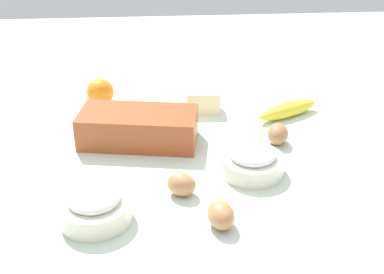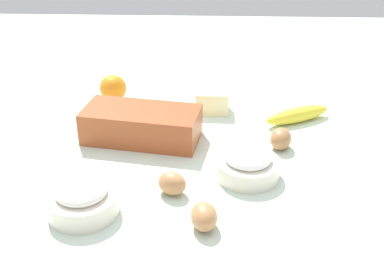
{
  "view_description": "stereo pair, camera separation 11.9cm",
  "coord_description": "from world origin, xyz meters",
  "px_view_note": "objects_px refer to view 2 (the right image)",
  "views": [
    {
      "loc": [
        0.08,
        1.04,
        0.61
      ],
      "look_at": [
        0.0,
        0.0,
        0.04
      ],
      "focal_mm": 47.65,
      "sensor_mm": 36.0,
      "label": 1
    },
    {
      "loc": [
        -0.04,
        1.04,
        0.61
      ],
      "look_at": [
        0.0,
        0.0,
        0.04
      ],
      "focal_mm": 47.65,
      "sensor_mm": 36.0,
      "label": 2
    }
  ],
  "objects_px": {
    "egg_beside_bowl": "(204,217)",
    "sugar_bowl": "(248,164)",
    "banana": "(297,115)",
    "butter_block": "(212,101)",
    "egg_near_butter": "(172,183)",
    "flour_bowl": "(82,199)",
    "egg_loose": "(281,139)",
    "orange_fruit": "(113,88)",
    "loaf_pan": "(141,124)"
  },
  "relations": [
    {
      "from": "orange_fruit",
      "to": "egg_loose",
      "type": "height_order",
      "value": "orange_fruit"
    },
    {
      "from": "flour_bowl",
      "to": "butter_block",
      "type": "relative_size",
      "value": 1.55
    },
    {
      "from": "banana",
      "to": "orange_fruit",
      "type": "bearing_deg",
      "value": -12.93
    },
    {
      "from": "loaf_pan",
      "to": "banana",
      "type": "height_order",
      "value": "loaf_pan"
    },
    {
      "from": "egg_near_butter",
      "to": "banana",
      "type": "bearing_deg",
      "value": -131.75
    },
    {
      "from": "sugar_bowl",
      "to": "egg_beside_bowl",
      "type": "xyz_separation_m",
      "value": [
        0.09,
        0.18,
        -0.01
      ]
    },
    {
      "from": "loaf_pan",
      "to": "egg_near_butter",
      "type": "height_order",
      "value": "loaf_pan"
    },
    {
      "from": "loaf_pan",
      "to": "orange_fruit",
      "type": "height_order",
      "value": "loaf_pan"
    },
    {
      "from": "sugar_bowl",
      "to": "egg_beside_bowl",
      "type": "relative_size",
      "value": 2.07
    },
    {
      "from": "loaf_pan",
      "to": "butter_block",
      "type": "bearing_deg",
      "value": -126.98
    },
    {
      "from": "butter_block",
      "to": "banana",
      "type": "bearing_deg",
      "value": 166.52
    },
    {
      "from": "butter_block",
      "to": "orange_fruit",
      "type": "bearing_deg",
      "value": -12.49
    },
    {
      "from": "egg_loose",
      "to": "egg_near_butter",
      "type": "bearing_deg",
      "value": 38.97
    },
    {
      "from": "flour_bowl",
      "to": "butter_block",
      "type": "xyz_separation_m",
      "value": [
        -0.25,
        -0.47,
        -0.0
      ]
    },
    {
      "from": "egg_near_butter",
      "to": "egg_beside_bowl",
      "type": "height_order",
      "value": "egg_beside_bowl"
    },
    {
      "from": "sugar_bowl",
      "to": "egg_loose",
      "type": "xyz_separation_m",
      "value": [
        -0.09,
        -0.13,
        -0.0
      ]
    },
    {
      "from": "sugar_bowl",
      "to": "banana",
      "type": "bearing_deg",
      "value": -118.41
    },
    {
      "from": "egg_beside_bowl",
      "to": "sugar_bowl",
      "type": "bearing_deg",
      "value": -116.82
    },
    {
      "from": "flour_bowl",
      "to": "sugar_bowl",
      "type": "height_order",
      "value": "flour_bowl"
    },
    {
      "from": "loaf_pan",
      "to": "sugar_bowl",
      "type": "xyz_separation_m",
      "value": [
        -0.25,
        0.16,
        -0.01
      ]
    },
    {
      "from": "banana",
      "to": "egg_beside_bowl",
      "type": "bearing_deg",
      "value": 62.22
    },
    {
      "from": "banana",
      "to": "butter_block",
      "type": "relative_size",
      "value": 2.11
    },
    {
      "from": "egg_near_butter",
      "to": "egg_beside_bowl",
      "type": "distance_m",
      "value": 0.13
    },
    {
      "from": "flour_bowl",
      "to": "sugar_bowl",
      "type": "distance_m",
      "value": 0.36
    },
    {
      "from": "loaf_pan",
      "to": "egg_loose",
      "type": "bearing_deg",
      "value": -176.07
    },
    {
      "from": "orange_fruit",
      "to": "egg_near_butter",
      "type": "relative_size",
      "value": 1.24
    },
    {
      "from": "butter_block",
      "to": "egg_near_butter",
      "type": "height_order",
      "value": "butter_block"
    },
    {
      "from": "banana",
      "to": "egg_loose",
      "type": "relative_size",
      "value": 2.93
    },
    {
      "from": "banana",
      "to": "egg_loose",
      "type": "xyz_separation_m",
      "value": [
        0.06,
        0.14,
        0.01
      ]
    },
    {
      "from": "butter_block",
      "to": "egg_near_butter",
      "type": "distance_m",
      "value": 0.4
    },
    {
      "from": "flour_bowl",
      "to": "egg_beside_bowl",
      "type": "relative_size",
      "value": 2.06
    },
    {
      "from": "orange_fruit",
      "to": "egg_near_butter",
      "type": "xyz_separation_m",
      "value": [
        -0.2,
        0.46,
        -0.01
      ]
    },
    {
      "from": "egg_near_butter",
      "to": "butter_block",
      "type": "bearing_deg",
      "value": -101.67
    },
    {
      "from": "flour_bowl",
      "to": "sugar_bowl",
      "type": "xyz_separation_m",
      "value": [
        -0.33,
        -0.14,
        -0.0
      ]
    },
    {
      "from": "loaf_pan",
      "to": "egg_loose",
      "type": "relative_size",
      "value": 4.59
    },
    {
      "from": "orange_fruit",
      "to": "egg_loose",
      "type": "distance_m",
      "value": 0.52
    },
    {
      "from": "loaf_pan",
      "to": "sugar_bowl",
      "type": "bearing_deg",
      "value": 157.11
    },
    {
      "from": "orange_fruit",
      "to": "butter_block",
      "type": "relative_size",
      "value": 0.84
    },
    {
      "from": "butter_block",
      "to": "egg_beside_bowl",
      "type": "relative_size",
      "value": 1.33
    },
    {
      "from": "banana",
      "to": "egg_beside_bowl",
      "type": "height_order",
      "value": "egg_beside_bowl"
    },
    {
      "from": "orange_fruit",
      "to": "banana",
      "type": "bearing_deg",
      "value": 167.07
    },
    {
      "from": "egg_beside_bowl",
      "to": "flour_bowl",
      "type": "bearing_deg",
      "value": -8.76
    },
    {
      "from": "loaf_pan",
      "to": "banana",
      "type": "bearing_deg",
      "value": -154.91
    },
    {
      "from": "sugar_bowl",
      "to": "orange_fruit",
      "type": "bearing_deg",
      "value": -46.92
    },
    {
      "from": "orange_fruit",
      "to": "loaf_pan",
      "type": "bearing_deg",
      "value": 115.87
    },
    {
      "from": "sugar_bowl",
      "to": "butter_block",
      "type": "xyz_separation_m",
      "value": [
        0.08,
        -0.32,
        -0.0
      ]
    },
    {
      "from": "orange_fruit",
      "to": "egg_beside_bowl",
      "type": "distance_m",
      "value": 0.63
    },
    {
      "from": "flour_bowl",
      "to": "egg_loose",
      "type": "relative_size",
      "value": 2.16
    },
    {
      "from": "orange_fruit",
      "to": "butter_block",
      "type": "xyz_separation_m",
      "value": [
        -0.28,
        0.06,
        -0.01
      ]
    },
    {
      "from": "butter_block",
      "to": "egg_near_butter",
      "type": "bearing_deg",
      "value": 78.33
    }
  ]
}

